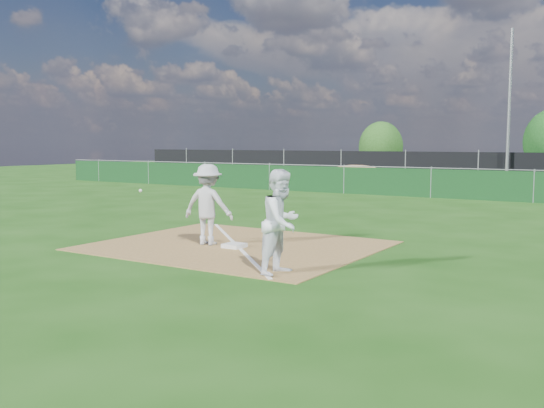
# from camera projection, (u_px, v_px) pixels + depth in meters

# --- Properties ---
(ground) EXTENTS (90.00, 90.00, 0.00)m
(ground) POSITION_uv_depth(u_px,v_px,m) (386.00, 209.00, 21.15)
(ground) COLOR #18460F
(ground) RESTS_ON ground
(infield_dirt) EXTENTS (6.00, 5.00, 0.02)m
(infield_dirt) POSITION_uv_depth(u_px,v_px,m) (236.00, 246.00, 13.57)
(infield_dirt) COLOR olive
(infield_dirt) RESTS_ON ground
(foul_line) EXTENTS (5.01, 5.01, 0.01)m
(foul_line) POSITION_uv_depth(u_px,v_px,m) (236.00, 245.00, 13.57)
(foul_line) COLOR white
(foul_line) RESTS_ON infield_dirt
(green_fence) EXTENTS (44.00, 0.05, 1.20)m
(green_fence) POSITION_uv_depth(u_px,v_px,m) (431.00, 183.00, 25.30)
(green_fence) COLOR #0E3515
(green_fence) RESTS_ON ground
(dirt_mound) EXTENTS (3.38, 2.60, 1.17)m
(dirt_mound) POSITION_uv_depth(u_px,v_px,m) (356.00, 176.00, 30.89)
(dirt_mound) COLOR #A3774E
(dirt_mound) RESTS_ON ground
(black_fence) EXTENTS (46.00, 0.04, 1.80)m
(black_fence) POSITION_uv_depth(u_px,v_px,m) (478.00, 169.00, 32.00)
(black_fence) COLOR black
(black_fence) RESTS_ON ground
(parking_lot) EXTENTS (46.00, 9.00, 0.01)m
(parking_lot) POSITION_uv_depth(u_px,v_px,m) (498.00, 181.00, 36.30)
(parking_lot) COLOR black
(parking_lot) RESTS_ON ground
(light_pole) EXTENTS (0.16, 0.16, 8.00)m
(light_pole) POSITION_uv_depth(u_px,v_px,m) (509.00, 109.00, 30.64)
(light_pole) COLOR slate
(light_pole) RESTS_ON ground
(first_base) EXTENTS (0.43, 0.43, 0.09)m
(first_base) POSITION_uv_depth(u_px,v_px,m) (234.00, 246.00, 13.26)
(first_base) COLOR silver
(first_base) RESTS_ON infield_dirt
(play_at_first) EXTENTS (2.54, 0.89, 1.81)m
(play_at_first) POSITION_uv_depth(u_px,v_px,m) (208.00, 204.00, 13.58)
(play_at_first) COLOR silver
(play_at_first) RESTS_ON infield_dirt
(runner) EXTENTS (0.74, 0.93, 1.85)m
(runner) POSITION_uv_depth(u_px,v_px,m) (282.00, 222.00, 10.60)
(runner) COLOR white
(runner) RESTS_ON ground
(car_left) EXTENTS (4.12, 1.99, 1.36)m
(car_left) POSITION_uv_depth(u_px,v_px,m) (408.00, 168.00, 38.79)
(car_left) COLOR #9B9DA2
(car_left) RESTS_ON parking_lot
(car_mid) EXTENTS (4.30, 1.91, 1.37)m
(car_mid) POSITION_uv_depth(u_px,v_px,m) (485.00, 169.00, 36.65)
(car_mid) COLOR black
(car_mid) RESTS_ON parking_lot
(tree_left) EXTENTS (3.23, 3.23, 3.83)m
(tree_left) POSITION_uv_depth(u_px,v_px,m) (381.00, 147.00, 44.45)
(tree_left) COLOR #382316
(tree_left) RESTS_ON ground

